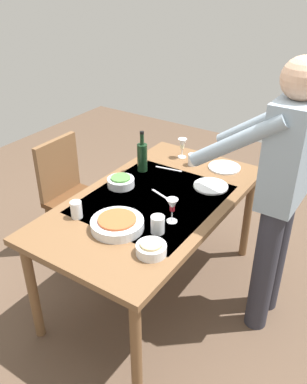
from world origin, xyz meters
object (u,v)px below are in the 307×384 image
(water_cup_far_left, at_px, (193,160))
(side_bowl_bread, at_px, (151,248))
(water_cup_near_left, at_px, (76,210))
(serving_bowl_pasta, at_px, (117,224))
(wine_glass_left, at_px, (182,145))
(wine_glass_right, at_px, (172,206))
(side_bowl_salad, at_px, (121,182))
(dining_table, at_px, (154,209))
(person_server, at_px, (280,188))
(dinner_plate_near, at_px, (211,186))
(wine_bottle, at_px, (142,156))
(dinner_plate_far, at_px, (224,167))
(water_cup_near_right, at_px, (158,224))
(chair_near, at_px, (69,190))

(water_cup_far_left, distance_m, side_bowl_bread, 1.07)
(water_cup_near_left, distance_m, water_cup_far_left, 1.01)
(water_cup_far_left, relative_size, serving_bowl_pasta, 0.29)
(wine_glass_left, distance_m, wine_glass_right, 0.87)
(serving_bowl_pasta, relative_size, side_bowl_salad, 1.67)
(side_bowl_bread, bearing_deg, water_cup_near_left, -94.24)
(serving_bowl_pasta, bearing_deg, wine_glass_right, 135.92)
(dining_table, bearing_deg, wine_glass_right, 56.01)
(person_server, bearing_deg, wine_glass_right, -52.89)
(side_bowl_bread, relative_size, dinner_plate_near, 0.70)
(dining_table, bearing_deg, wine_bottle, -135.22)
(serving_bowl_pasta, height_order, dinner_plate_far, serving_bowl_pasta)
(wine_bottle, bearing_deg, dinner_plate_near, 95.78)
(wine_glass_right, xyz_separation_m, side_bowl_salad, (-0.17, -0.50, -0.07))
(wine_bottle, relative_size, serving_bowl_pasta, 0.99)
(water_cup_far_left, relative_size, dinner_plate_near, 0.37)
(side_bowl_salad, distance_m, side_bowl_bread, 0.74)
(dining_table, relative_size, water_cup_near_right, 15.66)
(dining_table, height_order, chair_near, chair_near)
(dining_table, xyz_separation_m, dinner_plate_far, (-0.64, 0.19, 0.08))
(dining_table, height_order, side_bowl_bread, side_bowl_bread)
(wine_glass_left, distance_m, serving_bowl_pasta, 1.03)
(wine_bottle, bearing_deg, water_cup_near_left, 1.99)
(wine_glass_left, relative_size, side_bowl_salad, 0.84)
(wine_glass_right, relative_size, serving_bowl_pasta, 0.50)
(wine_glass_left, height_order, water_cup_near_left, wine_glass_left)
(side_bowl_bread, height_order, dinner_plate_far, side_bowl_bread)
(side_bowl_bread, bearing_deg, person_server, 148.10)
(dining_table, distance_m, water_cup_near_right, 0.38)
(wine_glass_right, bearing_deg, wine_glass_left, -153.79)
(water_cup_near_left, height_order, serving_bowl_pasta, water_cup_near_left)
(water_cup_near_left, relative_size, side_bowl_salad, 0.58)
(side_bowl_bread, bearing_deg, water_cup_near_right, -156.83)
(wine_bottle, xyz_separation_m, dinner_plate_near, (-0.05, 0.52, -0.10))
(person_server, height_order, dinner_plate_near, person_server)
(wine_bottle, bearing_deg, water_cup_near_right, 41.17)
(chair_near, height_order, water_cup_near_right, chair_near)
(dining_table, xyz_separation_m, chair_near, (-0.08, -0.83, -0.16))
(water_cup_near_left, bearing_deg, wine_glass_right, 118.68)
(side_bowl_salad, bearing_deg, person_server, 100.99)
(person_server, bearing_deg, water_cup_near_right, -44.84)
(serving_bowl_pasta, bearing_deg, dinner_plate_far, 169.98)
(wine_bottle, height_order, side_bowl_bread, wine_bottle)
(wine_bottle, relative_size, water_cup_near_right, 2.88)
(water_cup_near_left, relative_size, water_cup_near_right, 1.02)
(wine_glass_left, xyz_separation_m, water_cup_near_left, (1.05, -0.10, -0.05))
(wine_glass_right, bearing_deg, wine_bottle, -130.67)
(person_server, xyz_separation_m, serving_bowl_pasta, (0.59, -0.70, -0.17))
(person_server, bearing_deg, dinner_plate_near, -105.00)
(wine_glass_left, xyz_separation_m, side_bowl_bread, (1.09, 0.45, -0.07))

